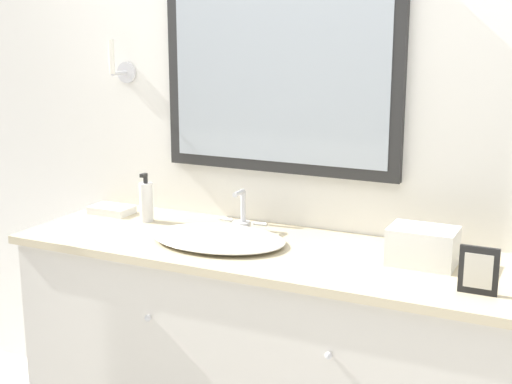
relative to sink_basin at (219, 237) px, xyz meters
The scene contains 7 objects.
wall_back 0.55m from the sink_basin, 61.39° to the left, with size 8.00×0.18×2.55m.
vanity_counter 0.51m from the sink_basin, ahead, with size 1.93×0.62×0.90m.
sink_basin is the anchor object (origin of this frame).
soap_bottle 0.43m from the sink_basin, 162.81° to the left, with size 0.06×0.06×0.20m.
appliance_box 0.74m from the sink_basin, ahead, with size 0.22×0.16×0.13m.
picture_frame 0.96m from the sink_basin, ahead, with size 0.12×0.01×0.15m.
hand_towel_near_sink 0.64m from the sink_basin, 165.09° to the left, with size 0.18×0.12×0.03m.
Camera 1 is at (1.03, -1.92, 1.68)m, focal length 50.00 mm.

